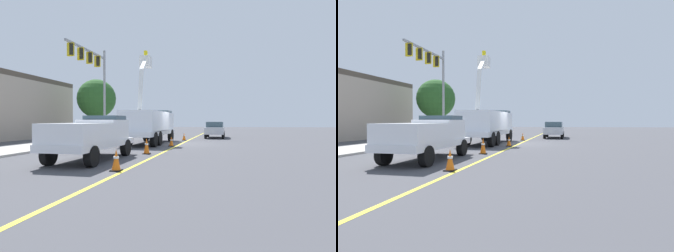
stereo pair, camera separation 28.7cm
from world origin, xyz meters
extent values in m
plane|color=#47474C|center=(0.00, 0.00, 0.00)|extent=(120.00, 120.00, 0.00)
cube|color=#B2ADA3|center=(0.79, 8.89, 0.06)|extent=(60.08, 8.89, 0.12)
cube|color=yellow|center=(0.00, 0.00, 0.00)|extent=(49.82, 4.58, 0.01)
cube|color=white|center=(-0.32, 2.52, 0.90)|extent=(8.39, 3.22, 0.36)
cube|color=white|center=(2.29, 2.29, 1.67)|extent=(2.82, 2.57, 1.60)
cube|color=#384C56|center=(2.49, 2.27, 2.37)|extent=(1.98, 2.25, 0.64)
cube|color=white|center=(-1.30, 2.61, 1.62)|extent=(5.45, 2.95, 1.80)
cube|color=white|center=(-2.27, 2.78, 4.04)|extent=(1.28, 0.38, 3.03)
cube|color=white|center=(-0.52, 2.91, 6.15)|extent=(2.65, 0.49, 1.52)
cube|color=white|center=(0.73, 3.01, 6.63)|extent=(0.90, 0.90, 0.90)
cube|color=yellow|center=(0.73, 3.01, 7.23)|extent=(0.36, 0.24, 0.60)
cylinder|color=black|center=(2.64, 3.39, 0.52)|extent=(1.07, 0.43, 1.04)
cylinder|color=black|center=(2.44, 1.14, 0.52)|extent=(1.07, 0.43, 1.04)
cylinder|color=black|center=(-1.69, 3.77, 0.52)|extent=(1.07, 0.43, 1.04)
cylinder|color=black|center=(-1.89, 1.53, 0.52)|extent=(1.07, 0.43, 1.04)
cylinder|color=black|center=(-3.00, 3.89, 0.52)|extent=(1.07, 0.43, 1.04)
cylinder|color=black|center=(-3.20, 1.64, 0.52)|extent=(1.07, 0.43, 1.04)
cube|color=white|center=(-9.85, 3.36, 0.75)|extent=(5.76, 2.59, 0.30)
cube|color=white|center=(-8.62, 3.26, 1.30)|extent=(2.18, 2.10, 1.10)
cube|color=#384C56|center=(-8.42, 3.24, 1.78)|extent=(1.49, 1.88, 0.56)
cube|color=white|center=(-10.85, 3.45, 1.15)|extent=(3.53, 2.39, 1.10)
cylinder|color=black|center=(-7.92, 4.14, 0.42)|extent=(0.86, 0.37, 0.84)
cylinder|color=black|center=(-8.09, 2.26, 0.42)|extent=(0.86, 0.37, 0.84)
cylinder|color=black|center=(-11.60, 4.47, 0.42)|extent=(0.86, 0.37, 0.84)
cylinder|color=black|center=(-11.77, 2.59, 0.42)|extent=(0.86, 0.37, 0.84)
cube|color=silver|center=(8.07, -2.91, 0.79)|extent=(4.95, 2.32, 0.70)
cube|color=#384C56|center=(8.22, -2.93, 1.39)|extent=(3.59, 1.97, 0.60)
cylinder|color=black|center=(6.37, -3.62, 0.34)|extent=(0.70, 0.30, 0.68)
cylinder|color=black|center=(6.52, -1.92, 0.34)|extent=(0.70, 0.30, 0.68)
cylinder|color=black|center=(9.62, -3.91, 0.34)|extent=(0.70, 0.30, 0.68)
cylinder|color=black|center=(9.77, -2.21, 0.34)|extent=(0.70, 0.30, 0.68)
cube|color=black|center=(-12.45, 1.39, 0.02)|extent=(0.40, 0.40, 0.04)
cone|color=orange|center=(-12.45, 1.39, 0.41)|extent=(0.32, 0.32, 0.74)
cylinder|color=white|center=(-12.45, 1.39, 0.49)|extent=(0.20, 0.20, 0.08)
cube|color=black|center=(-7.19, 1.34, 0.02)|extent=(0.40, 0.40, 0.04)
cone|color=orange|center=(-7.19, 1.34, 0.45)|extent=(0.32, 0.32, 0.82)
cylinder|color=white|center=(-7.19, 1.34, 0.53)|extent=(0.20, 0.20, 0.08)
cube|color=black|center=(-2.35, 0.55, 0.02)|extent=(0.40, 0.40, 0.04)
cone|color=orange|center=(-2.35, 0.55, 0.38)|extent=(0.32, 0.32, 0.67)
cylinder|color=white|center=(-2.35, 0.55, 0.44)|extent=(0.20, 0.20, 0.08)
cube|color=black|center=(3.74, 0.06, 0.02)|extent=(0.40, 0.40, 0.04)
cone|color=orange|center=(3.74, 0.06, 0.38)|extent=(0.32, 0.32, 0.68)
cylinder|color=white|center=(3.74, 0.06, 0.45)|extent=(0.20, 0.20, 0.08)
cylinder|color=gray|center=(3.75, 7.63, 4.21)|extent=(0.22, 0.22, 8.43)
cube|color=gray|center=(0.47, 7.92, 7.68)|extent=(6.57, 0.74, 0.16)
cube|color=gold|center=(2.29, 7.76, 7.13)|extent=(0.17, 0.57, 1.00)
cube|color=black|center=(2.28, 7.66, 7.13)|extent=(0.23, 0.34, 0.84)
cube|color=gold|center=(0.83, 7.88, 7.13)|extent=(0.17, 0.57, 1.00)
cube|color=black|center=(0.83, 7.79, 7.13)|extent=(0.23, 0.34, 0.84)
cube|color=gold|center=(-0.62, 8.01, 7.13)|extent=(0.17, 0.57, 1.00)
cube|color=black|center=(-0.63, 7.91, 7.13)|extent=(0.23, 0.34, 0.84)
cube|color=gold|center=(-2.08, 8.14, 7.13)|extent=(0.17, 0.57, 1.00)
cube|color=black|center=(-2.09, 8.04, 7.13)|extent=(0.23, 0.34, 0.84)
cylinder|color=brown|center=(7.76, 9.97, 1.38)|extent=(0.32, 0.32, 2.75)
sphere|color=#285623|center=(7.76, 9.97, 4.23)|extent=(4.22, 4.22, 4.22)
camera|label=1|loc=(-22.36, -1.74, 1.81)|focal=30.49mm
camera|label=2|loc=(-22.32, -2.02, 1.81)|focal=30.49mm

